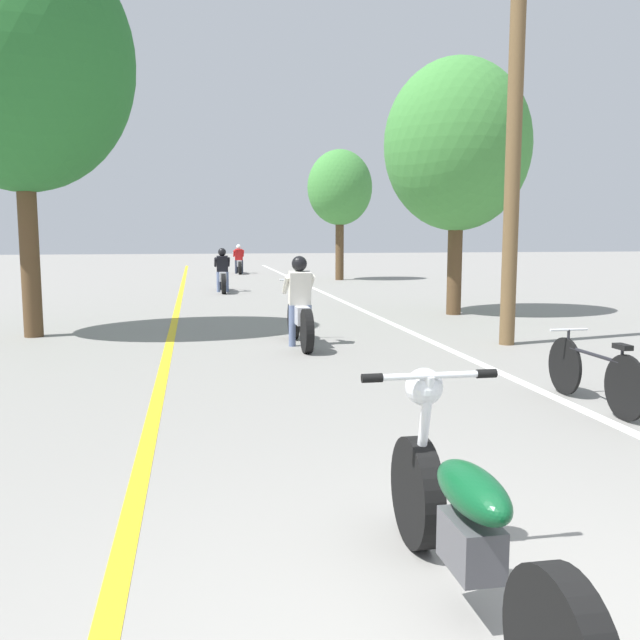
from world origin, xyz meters
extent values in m
cube|color=yellow|center=(-1.70, 12.49, 0.00)|extent=(0.14, 48.00, 0.01)
cube|color=white|center=(2.58, 12.49, 0.00)|extent=(0.14, 48.00, 0.01)
cylinder|color=brown|center=(3.67, 7.81, 3.47)|extent=(0.24, 0.24, 6.95)
cylinder|color=#513A23|center=(4.37, 11.88, 1.34)|extent=(0.32, 0.32, 2.67)
ellipsoid|color=#42893D|center=(4.37, 11.88, 3.68)|extent=(3.20, 2.88, 3.68)
cylinder|color=#513A23|center=(4.27, 23.46, 1.38)|extent=(0.32, 0.32, 2.76)
ellipsoid|color=#42893D|center=(4.27, 23.46, 3.54)|extent=(2.49, 2.24, 2.86)
cylinder|color=#513A23|center=(-4.05, 10.09, 1.72)|extent=(0.32, 0.32, 3.45)
ellipsoid|color=#286B2D|center=(-4.05, 10.09, 4.64)|extent=(3.76, 3.38, 4.32)
cylinder|color=black|center=(-0.05, 1.26, 0.32)|extent=(0.12, 0.63, 0.63)
ellipsoid|color=#0C4723|center=(-0.05, 0.49, 0.62)|extent=(0.24, 0.65, 0.20)
cube|color=#4C4C51|center=(-0.05, 0.49, 0.37)|extent=(0.20, 0.36, 0.24)
cylinder|color=silver|center=(-0.05, 1.17, 0.67)|extent=(0.06, 0.23, 0.73)
cylinder|color=silver|center=(-0.05, 1.08, 1.03)|extent=(0.64, 0.04, 0.04)
cylinder|color=black|center=(-0.37, 1.08, 1.03)|extent=(0.11, 0.05, 0.05)
cylinder|color=black|center=(0.27, 1.08, 1.03)|extent=(0.11, 0.05, 0.05)
sphere|color=silver|center=(-0.05, 1.17, 0.95)|extent=(0.21, 0.21, 0.21)
cylinder|color=black|center=(0.36, 9.01, 0.33)|extent=(0.12, 0.67, 0.67)
cylinder|color=black|center=(0.36, 7.61, 0.33)|extent=(0.12, 0.67, 0.67)
cube|color=silver|center=(0.36, 8.31, 0.51)|extent=(0.20, 0.90, 0.28)
cylinder|color=silver|center=(0.36, 8.91, 1.02)|extent=(0.50, 0.03, 0.03)
cylinder|color=slate|center=(0.23, 8.26, 0.33)|extent=(0.11, 0.11, 0.65)
cylinder|color=slate|center=(0.49, 8.26, 0.33)|extent=(0.11, 0.11, 0.65)
cube|color=silver|center=(0.36, 8.29, 0.92)|extent=(0.34, 0.27, 0.56)
cylinder|color=silver|center=(0.16, 8.45, 0.97)|extent=(0.08, 0.44, 0.34)
cylinder|color=silver|center=(0.56, 8.45, 0.97)|extent=(0.08, 0.44, 0.34)
sphere|color=black|center=(0.36, 8.33, 1.31)|extent=(0.25, 0.25, 0.25)
cylinder|color=black|center=(-0.43, 19.52, 0.30)|extent=(0.12, 0.61, 0.61)
cylinder|color=black|center=(-0.43, 17.99, 0.30)|extent=(0.12, 0.61, 0.61)
cube|color=silver|center=(-0.43, 18.75, 0.48)|extent=(0.20, 0.98, 0.28)
cylinder|color=silver|center=(-0.43, 19.42, 0.96)|extent=(0.50, 0.03, 0.03)
cylinder|color=slate|center=(-0.56, 18.70, 0.31)|extent=(0.11, 0.11, 0.62)
cylinder|color=slate|center=(-0.30, 18.70, 0.31)|extent=(0.11, 0.11, 0.62)
cube|color=black|center=(-0.43, 18.73, 0.86)|extent=(0.34, 0.26, 0.50)
cylinder|color=black|center=(-0.63, 18.89, 0.91)|extent=(0.08, 0.40, 0.31)
cylinder|color=black|center=(-0.23, 18.89, 0.91)|extent=(0.08, 0.40, 0.31)
sphere|color=black|center=(-0.43, 18.77, 1.23)|extent=(0.24, 0.24, 0.24)
cylinder|color=black|center=(0.70, 29.15, 0.29)|extent=(0.12, 0.57, 0.57)
cylinder|color=black|center=(0.70, 27.73, 0.29)|extent=(0.12, 0.57, 0.57)
cube|color=silver|center=(0.70, 28.44, 0.47)|extent=(0.20, 0.90, 0.28)
cylinder|color=silver|center=(0.70, 29.05, 0.92)|extent=(0.50, 0.03, 0.03)
cylinder|color=#282D3D|center=(0.57, 28.39, 0.30)|extent=(0.11, 0.11, 0.61)
cylinder|color=#282D3D|center=(0.83, 28.39, 0.30)|extent=(0.11, 0.11, 0.61)
cube|color=red|center=(0.70, 28.42, 0.85)|extent=(0.34, 0.27, 0.51)
cylinder|color=red|center=(0.50, 28.58, 0.90)|extent=(0.08, 0.41, 0.32)
cylinder|color=red|center=(0.90, 28.58, 0.90)|extent=(0.08, 0.41, 0.32)
sphere|color=white|center=(0.70, 28.46, 1.20)|extent=(0.21, 0.21, 0.21)
cylinder|color=black|center=(2.75, 4.49, 0.32)|extent=(0.04, 0.64, 0.64)
cylinder|color=black|center=(2.75, 3.40, 0.32)|extent=(0.04, 0.64, 0.64)
cylinder|color=black|center=(2.75, 3.95, 0.54)|extent=(0.04, 0.87, 0.04)
cylinder|color=black|center=(2.75, 3.48, 0.51)|extent=(0.03, 0.03, 0.38)
cube|color=black|center=(2.75, 3.48, 0.70)|extent=(0.10, 0.20, 0.05)
cylinder|color=black|center=(2.75, 4.44, 0.53)|extent=(0.03, 0.03, 0.42)
cylinder|color=silver|center=(2.75, 4.44, 0.73)|extent=(0.44, 0.03, 0.03)
camera|label=1|loc=(-1.27, -2.28, 1.78)|focal=38.00mm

